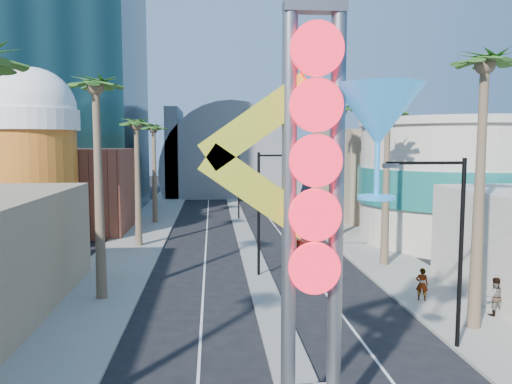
% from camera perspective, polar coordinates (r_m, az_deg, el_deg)
% --- Properties ---
extents(sidewalk_west, '(5.00, 100.00, 0.15)m').
position_cam_1_polar(sidewalk_west, '(47.48, -12.96, -4.83)').
color(sidewalk_west, gray).
rests_on(sidewalk_west, ground).
extents(sidewalk_east, '(5.00, 100.00, 0.15)m').
position_cam_1_polar(sidewalk_east, '(48.63, 9.88, -4.52)').
color(sidewalk_east, gray).
rests_on(sidewalk_east, ground).
extents(median, '(1.60, 84.00, 0.15)m').
position_cam_1_polar(median, '(50.06, -1.61, -4.15)').
color(median, gray).
rests_on(median, ground).
extents(hotel_tower, '(20.00, 20.00, 50.00)m').
position_cam_1_polar(hotel_tower, '(68.06, -22.45, 19.19)').
color(hotel_tower, black).
rests_on(hotel_tower, ground).
extents(brick_filler_west, '(10.00, 10.00, 8.00)m').
position_cam_1_polar(brick_filler_west, '(51.16, -19.82, 0.16)').
color(brick_filler_west, brown).
rests_on(brick_filler_west, ground).
extents(filler_east, '(10.00, 20.00, 10.00)m').
position_cam_1_polar(filler_east, '(62.29, 12.67, 2.21)').
color(filler_east, '#967E60').
rests_on(filler_east, ground).
extents(beer_mug, '(7.00, 7.00, 14.50)m').
position_cam_1_polar(beer_mug, '(43.59, -23.94, 4.18)').
color(beer_mug, '#B94E18').
rests_on(beer_mug, ground).
extents(turquoise_building, '(16.60, 16.60, 10.60)m').
position_cam_1_polar(turquoise_building, '(46.37, 21.81, 1.10)').
color(turquoise_building, '#B9B09C').
rests_on(turquoise_building, ground).
extents(canopy, '(22.00, 16.00, 22.00)m').
position_cam_1_polar(canopy, '(83.40, -3.02, 2.71)').
color(canopy, slate).
rests_on(canopy, ground).
extents(neon_sign, '(6.53, 2.60, 12.55)m').
position_cam_1_polar(neon_sign, '(14.74, 9.67, 0.52)').
color(neon_sign, gray).
rests_on(neon_sign, ground).
extents(streetlight_0, '(3.79, 0.25, 8.00)m').
position_cam_1_polar(streetlight_0, '(31.65, 1.30, -1.10)').
color(streetlight_0, black).
rests_on(streetlight_0, ground).
extents(streetlight_1, '(3.79, 0.25, 8.00)m').
position_cam_1_polar(streetlight_1, '(55.42, -2.56, 1.80)').
color(streetlight_1, black).
rests_on(streetlight_1, ground).
extents(streetlight_2, '(3.45, 0.25, 8.00)m').
position_cam_1_polar(streetlight_2, '(21.85, 21.33, -4.68)').
color(streetlight_2, black).
rests_on(streetlight_2, ground).
extents(palm_1, '(2.40, 2.40, 12.70)m').
position_cam_1_polar(palm_1, '(28.00, -17.83, 9.94)').
color(palm_1, brown).
rests_on(palm_1, ground).
extents(palm_2, '(2.40, 2.40, 11.20)m').
position_cam_1_polar(palm_2, '(41.70, -13.51, 6.71)').
color(palm_2, brown).
rests_on(palm_2, ground).
extents(palm_3, '(2.40, 2.40, 11.20)m').
position_cam_1_polar(palm_3, '(53.59, -11.62, 6.49)').
color(palm_3, brown).
rests_on(palm_3, ground).
extents(palm_5, '(2.40, 2.40, 13.20)m').
position_cam_1_polar(palm_5, '(24.50, 24.64, 11.39)').
color(palm_5, brown).
rests_on(palm_5, ground).
extents(palm_6, '(2.40, 2.40, 11.70)m').
position_cam_1_polar(palm_6, '(35.34, 14.82, 7.63)').
color(palm_6, brown).
rests_on(palm_6, ground).
extents(palm_7, '(2.40, 2.40, 12.70)m').
position_cam_1_polar(palm_7, '(46.84, 9.83, 8.30)').
color(palm_7, brown).
rests_on(palm_7, ground).
extents(red_pickup, '(2.62, 5.42, 1.49)m').
position_cam_1_polar(red_pickup, '(36.60, 6.13, -6.78)').
color(red_pickup, '#AC1C0D').
rests_on(red_pickup, ground).
extents(pedestrian_a, '(0.76, 0.63, 1.78)m').
position_cam_1_polar(pedestrian_a, '(28.62, 18.44, -9.97)').
color(pedestrian_a, gray).
rests_on(pedestrian_a, sidewalk_east).
extents(pedestrian_b, '(1.00, 0.82, 1.90)m').
position_cam_1_polar(pedestrian_b, '(27.56, 25.60, -10.71)').
color(pedestrian_b, gray).
rests_on(pedestrian_b, sidewalk_east).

